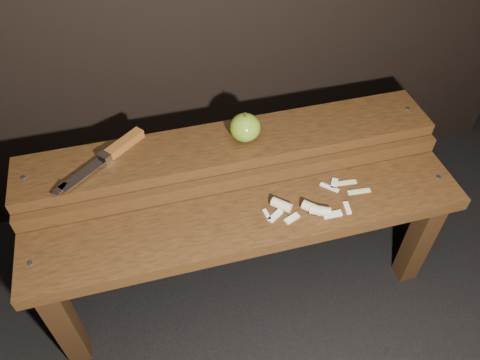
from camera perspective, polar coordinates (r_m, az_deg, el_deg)
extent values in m
plane|color=black|center=(1.62, 0.56, -12.50)|extent=(60.00, 60.00, 0.00)
cube|color=black|center=(1.42, -20.58, -16.03)|extent=(0.06, 0.06, 0.38)
cube|color=black|center=(1.59, 20.96, -6.83)|extent=(0.06, 0.06, 0.38)
cube|color=#3C220E|center=(1.26, 1.30, -5.09)|extent=(1.20, 0.20, 0.04)
cylinder|color=slate|center=(1.27, -24.21, -9.23)|extent=(0.01, 0.01, 0.00)
cylinder|color=slate|center=(1.45, 23.05, 0.33)|extent=(0.01, 0.01, 0.00)
cube|color=black|center=(1.56, -21.07, -5.66)|extent=(0.06, 0.06, 0.46)
cube|color=black|center=(1.71, 16.50, 1.68)|extent=(0.06, 0.06, 0.46)
cube|color=#3C220E|center=(1.30, -0.06, -0.15)|extent=(1.20, 0.02, 0.05)
cube|color=#3C220E|center=(1.34, -1.22, 4.18)|extent=(1.20, 0.18, 0.04)
cylinder|color=slate|center=(1.35, -24.90, 0.28)|extent=(0.01, 0.01, 0.00)
cylinder|color=slate|center=(1.53, 19.78, 8.20)|extent=(0.01, 0.01, 0.00)
ellipsoid|color=olive|center=(1.31, 0.62, 6.42)|extent=(0.09, 0.09, 0.08)
cylinder|color=#382314|center=(1.28, 0.64, 7.96)|extent=(0.01, 0.01, 0.01)
cube|color=brown|center=(1.34, -13.87, 4.37)|extent=(0.11, 0.10, 0.02)
cube|color=silver|center=(1.31, -16.13, 2.60)|extent=(0.04, 0.04, 0.03)
cube|color=silver|center=(1.29, -18.67, 0.62)|extent=(0.12, 0.11, 0.00)
cube|color=silver|center=(1.27, -21.11, -1.02)|extent=(0.04, 0.05, 0.00)
cube|color=beige|center=(1.29, 12.93, -3.32)|extent=(0.02, 0.04, 0.01)
cube|color=beige|center=(1.24, 6.35, -4.67)|extent=(0.05, 0.03, 0.01)
cube|color=beige|center=(1.34, 11.41, -0.44)|extent=(0.04, 0.04, 0.01)
cube|color=beige|center=(1.25, 4.32, -4.38)|extent=(0.05, 0.04, 0.01)
cube|color=beige|center=(1.25, 3.29, -4.25)|extent=(0.02, 0.04, 0.01)
cube|color=beige|center=(1.27, 11.21, -4.14)|extent=(0.05, 0.02, 0.01)
cube|color=beige|center=(1.33, 10.85, -0.88)|extent=(0.05, 0.05, 0.01)
cylinder|color=#C9BB8C|center=(1.26, 8.81, -3.40)|extent=(0.06, 0.06, 0.03)
cylinder|color=#C9BB8C|center=(1.26, 5.07, -3.04)|extent=(0.06, 0.06, 0.03)
cylinder|color=#C9BB8C|center=(1.26, 9.74, -3.70)|extent=(0.06, 0.05, 0.03)
cube|color=#BCC988|center=(1.35, 12.69, -0.34)|extent=(0.07, 0.02, 0.00)
cube|color=#BCC988|center=(1.34, 14.30, -1.36)|extent=(0.07, 0.02, 0.00)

